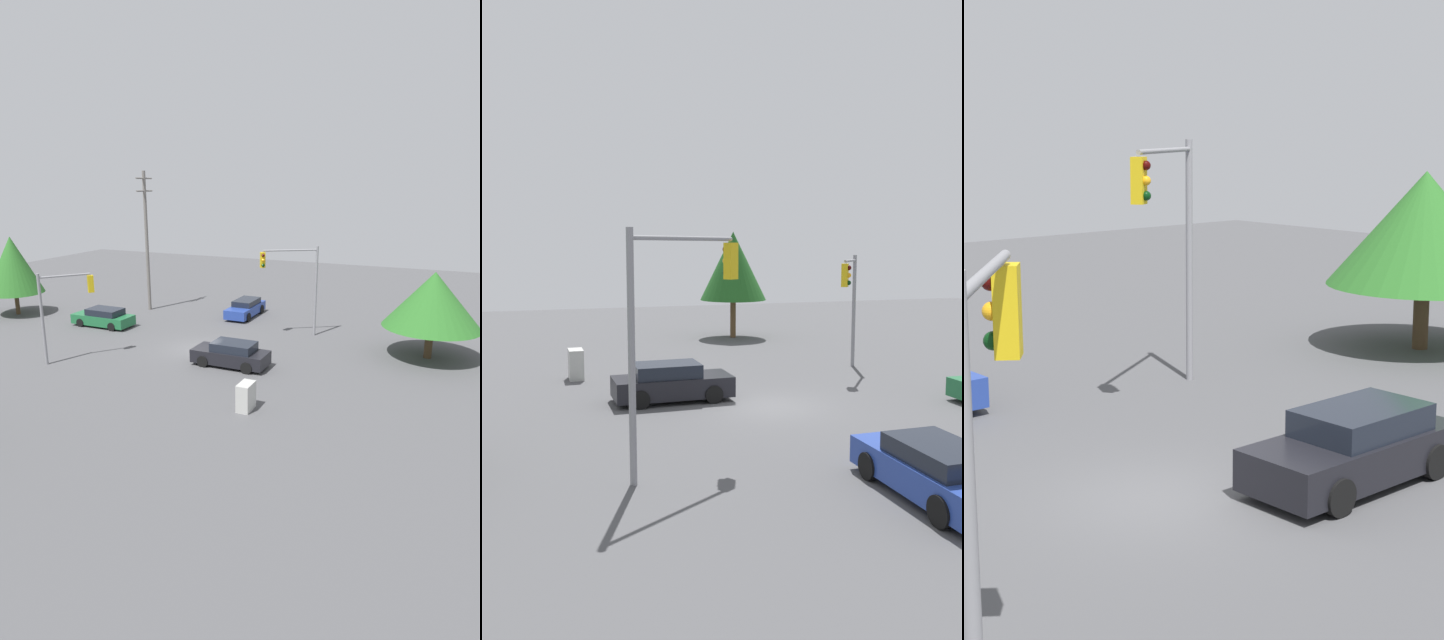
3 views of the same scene
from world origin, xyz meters
TOP-DOWN VIEW (x-y plane):
  - ground_plane at (0.00, 0.00)m, footprint 80.00×80.00m
  - sedan_blue at (-9.21, -0.55)m, footprint 4.69×1.92m
  - sedan_dark at (1.88, 3.25)m, footprint 1.96×4.56m
  - traffic_signal_main at (5.13, -6.30)m, footprint 2.63×2.12m
  - traffic_signal_cross at (-5.38, 4.80)m, footprint 2.39×3.56m
  - electrical_cabinet at (7.11, 6.43)m, footprint 1.08×0.64m
  - tree_far at (17.43, -4.56)m, footprint 4.32×4.32m

SIDE VIEW (x-z plane):
  - ground_plane at x=0.00m, z-range 0.00..0.00m
  - sedan_blue at x=-9.21m, z-range -0.01..1.37m
  - electrical_cabinet at x=7.11m, z-range 0.00..1.37m
  - sedan_dark at x=1.88m, z-range -0.02..1.47m
  - traffic_signal_main at x=5.13m, z-range 1.01..6.56m
  - traffic_signal_cross at x=-5.38m, z-range 1.19..7.60m
  - tree_far at x=17.43m, z-range 1.23..8.17m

